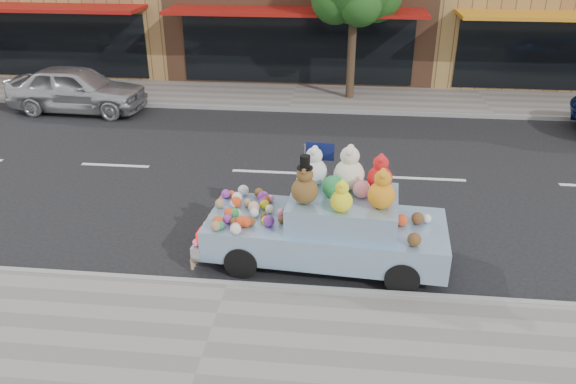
# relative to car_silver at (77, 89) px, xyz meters

# --- Properties ---
(ground) EXTENTS (120.00, 120.00, 0.00)m
(ground) POSITION_rel_car_silver_xyz_m (6.89, -4.31, -0.76)
(ground) COLOR black
(ground) RESTS_ON ground
(near_sidewalk) EXTENTS (60.00, 3.00, 0.12)m
(near_sidewalk) POSITION_rel_car_silver_xyz_m (6.89, -10.81, -0.70)
(near_sidewalk) COLOR gray
(near_sidewalk) RESTS_ON ground
(far_sidewalk) EXTENTS (60.00, 3.00, 0.12)m
(far_sidewalk) POSITION_rel_car_silver_xyz_m (6.89, 2.19, -0.70)
(far_sidewalk) COLOR gray
(far_sidewalk) RESTS_ON ground
(near_kerb) EXTENTS (60.00, 0.12, 0.13)m
(near_kerb) POSITION_rel_car_silver_xyz_m (6.89, -9.31, -0.69)
(near_kerb) COLOR gray
(near_kerb) RESTS_ON ground
(far_kerb) EXTENTS (60.00, 0.12, 0.13)m
(far_kerb) POSITION_rel_car_silver_xyz_m (6.89, 0.69, -0.69)
(far_kerb) COLOR gray
(far_kerb) RESTS_ON ground
(car_silver) EXTENTS (4.53, 1.98, 1.52)m
(car_silver) POSITION_rel_car_silver_xyz_m (0.00, 0.00, 0.00)
(car_silver) COLOR #B4B4B9
(car_silver) RESTS_ON ground
(art_car) EXTENTS (4.59, 2.05, 2.23)m
(art_car) POSITION_rel_car_silver_xyz_m (8.54, -8.22, 0.04)
(art_car) COLOR black
(art_car) RESTS_ON ground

